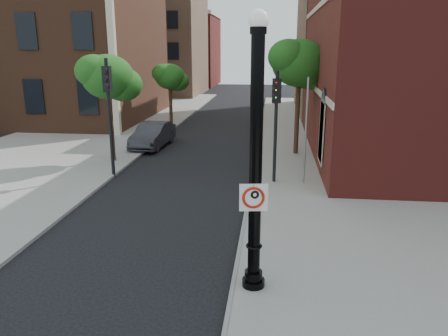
# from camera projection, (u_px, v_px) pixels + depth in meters

# --- Properties ---
(ground) EXTENTS (120.00, 120.00, 0.00)m
(ground) POSITION_uv_depth(u_px,v_px,m) (154.00, 273.00, 11.01)
(ground) COLOR black
(ground) RESTS_ON ground
(sidewalk_right) EXTENTS (8.00, 60.00, 0.12)m
(sidewalk_right) POSITION_uv_depth(u_px,v_px,m) (340.00, 171.00, 19.93)
(sidewalk_right) COLOR gray
(sidewalk_right) RESTS_ON ground
(sidewalk_left) EXTENTS (10.00, 50.00, 0.12)m
(sidewalk_left) POSITION_uv_depth(u_px,v_px,m) (94.00, 132.00, 29.22)
(sidewalk_left) COLOR gray
(sidewalk_left) RESTS_ON ground
(curb_edge) EXTENTS (0.10, 60.00, 0.14)m
(curb_edge) POSITION_uv_depth(u_px,v_px,m) (254.00, 168.00, 20.35)
(curb_edge) COLOR gray
(curb_edge) RESTS_ON ground
(victorian_building) EXTENTS (18.60, 14.60, 17.95)m
(victorian_building) POSITION_uv_depth(u_px,v_px,m) (29.00, 4.00, 33.39)
(victorian_building) COLOR brown
(victorian_building) RESTS_ON ground
(bg_building_tan_a) EXTENTS (12.00, 12.00, 12.00)m
(bg_building_tan_a) POSITION_uv_depth(u_px,v_px,m) (152.00, 44.00, 52.88)
(bg_building_tan_a) COLOR #9B6E54
(bg_building_tan_a) RESTS_ON ground
(bg_building_red) EXTENTS (12.00, 12.00, 10.00)m
(bg_building_red) POSITION_uv_depth(u_px,v_px,m) (177.00, 52.00, 66.56)
(bg_building_red) COLOR maroon
(bg_building_red) RESTS_ON ground
(bg_building_tan_b) EXTENTS (22.00, 14.00, 14.00)m
(bg_building_tan_b) POSITION_uv_depth(u_px,v_px,m) (435.00, 29.00, 36.17)
(bg_building_tan_b) COLOR #9B6E54
(bg_building_tan_b) RESTS_ON ground
(lamppost) EXTENTS (0.53, 0.53, 6.24)m
(lamppost) POSITION_uv_depth(u_px,v_px,m) (255.00, 172.00, 9.49)
(lamppost) COLOR black
(lamppost) RESTS_ON ground
(no_parking_sign) EXTENTS (0.62, 0.14, 0.62)m
(no_parking_sign) POSITION_uv_depth(u_px,v_px,m) (254.00, 197.00, 9.48)
(no_parking_sign) COLOR white
(no_parking_sign) RESTS_ON ground
(parked_car) EXTENTS (1.76, 4.37, 1.41)m
(parked_car) POSITION_uv_depth(u_px,v_px,m) (153.00, 135.00, 24.90)
(parked_car) COLOR #2C2C31
(parked_car) RESTS_ON ground
(traffic_signal_left) EXTENTS (0.33, 0.42, 5.10)m
(traffic_signal_left) POSITION_uv_depth(u_px,v_px,m) (108.00, 99.00, 18.36)
(traffic_signal_left) COLOR black
(traffic_signal_left) RESTS_ON ground
(traffic_signal_right) EXTENTS (0.37, 0.41, 4.63)m
(traffic_signal_right) POSITION_uv_depth(u_px,v_px,m) (276.00, 110.00, 17.42)
(traffic_signal_right) COLOR black
(traffic_signal_right) RESTS_ON ground
(utility_pole) EXTENTS (0.09, 0.09, 4.41)m
(utility_pole) POSITION_uv_depth(u_px,v_px,m) (306.00, 133.00, 17.44)
(utility_pole) COLOR #999999
(utility_pole) RESTS_ON ground
(street_tree_a) EXTENTS (2.90, 2.62, 5.23)m
(street_tree_a) POSITION_uv_depth(u_px,v_px,m) (109.00, 78.00, 20.64)
(street_tree_a) COLOR #372116
(street_tree_a) RESTS_ON ground
(street_tree_b) EXTENTS (2.48, 2.24, 4.46)m
(street_tree_b) POSITION_uv_depth(u_px,v_px,m) (170.00, 77.00, 30.64)
(street_tree_b) COLOR #372116
(street_tree_b) RESTS_ON ground
(street_tree_c) EXTENTS (3.30, 2.99, 5.95)m
(street_tree_c) POSITION_uv_depth(u_px,v_px,m) (300.00, 64.00, 21.98)
(street_tree_c) COLOR #372116
(street_tree_c) RESTS_ON ground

